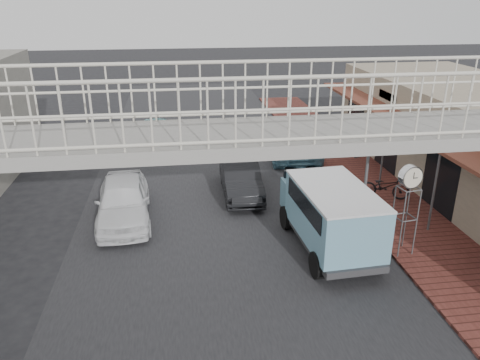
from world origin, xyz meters
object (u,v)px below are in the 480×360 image
object	(u,v)px
white_hatchback	(123,200)
angkot_van	(331,209)
arrow_sign	(388,140)
angkot_curb	(292,143)
street_clock	(410,181)
angkot_far	(154,135)
dark_sedan	(241,178)
motorcycle_near	(385,186)
motorcycle_far	(300,129)

from	to	relation	value
white_hatchback	angkot_van	size ratio (longest dim) A/B	0.99
white_hatchback	arrow_sign	distance (m)	9.59
angkot_curb	street_clock	distance (m)	9.88
angkot_far	dark_sedan	bearing A→B (deg)	-60.55
angkot_curb	arrow_sign	bearing A→B (deg)	108.64
angkot_far	angkot_van	bearing A→B (deg)	-61.91
dark_sedan	motorcycle_near	xyz separation A→B (m)	(5.46, -1.37, -0.09)
angkot_curb	angkot_far	world-z (taller)	angkot_curb
motorcycle_near	street_clock	bearing A→B (deg)	-176.17
dark_sedan	angkot_van	xyz separation A→B (m)	(2.14, -4.72, 0.71)
angkot_far	motorcycle_far	bearing A→B (deg)	2.57
white_hatchback	dark_sedan	bearing A→B (deg)	17.69
angkot_curb	angkot_van	bearing A→B (deg)	87.25
angkot_curb	street_clock	bearing A→B (deg)	100.17
dark_sedan	angkot_van	bearing A→B (deg)	-64.58
angkot_curb	angkot_van	distance (m)	9.13
white_hatchback	motorcycle_far	distance (m)	12.36
motorcycle_far	arrow_sign	xyz separation A→B (m)	(0.64, -9.34, 2.15)
white_hatchback	angkot_van	world-z (taller)	angkot_van
angkot_curb	arrow_sign	distance (m)	7.17
angkot_van	motorcycle_near	xyz separation A→B (m)	(3.32, 3.35, -0.80)
dark_sedan	motorcycle_near	size ratio (longest dim) A/B	2.21
street_clock	angkot_curb	bearing A→B (deg)	87.43
dark_sedan	street_clock	xyz separation A→B (m)	(4.25, -5.33, 1.78)
motorcycle_far	arrow_sign	world-z (taller)	arrow_sign
angkot_far	street_clock	xyz separation A→B (m)	(7.90, -12.25, 1.81)
white_hatchback	angkot_curb	size ratio (longest dim) A/B	0.91
dark_sedan	angkot_far	distance (m)	7.82
arrow_sign	motorcycle_near	bearing A→B (deg)	40.56
white_hatchback	angkot_far	distance (m)	8.69
white_hatchback	dark_sedan	distance (m)	4.76
dark_sedan	motorcycle_far	size ratio (longest dim) A/B	2.35
angkot_van	motorcycle_near	size ratio (longest dim) A/B	2.46
white_hatchback	motorcycle_far	bearing A→B (deg)	41.61
angkot_far	arrow_sign	xyz separation A→B (m)	(8.56, -9.22, 2.14)
white_hatchback	motorcycle_near	bearing A→B (deg)	-1.54
dark_sedan	angkot_van	distance (m)	5.23
white_hatchback	angkot_curb	bearing A→B (deg)	35.05
dark_sedan	angkot_van	world-z (taller)	angkot_van
motorcycle_far	angkot_curb	bearing A→B (deg)	144.95
angkot_far	angkot_van	distance (m)	13.02
angkot_far	arrow_sign	world-z (taller)	arrow_sign
dark_sedan	arrow_sign	bearing A→B (deg)	-23.94
white_hatchback	street_clock	world-z (taller)	street_clock
motorcycle_near	arrow_sign	distance (m)	2.44
angkot_van	angkot_far	bearing A→B (deg)	112.98
angkot_van	arrow_sign	bearing A→B (deg)	37.60
angkot_curb	street_clock	size ratio (longest dim) A/B	1.75
angkot_curb	angkot_far	distance (m)	7.26
angkot_curb	dark_sedan	bearing A→B (deg)	57.62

